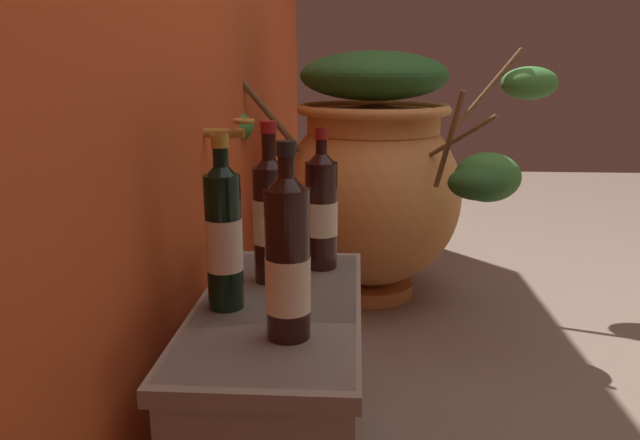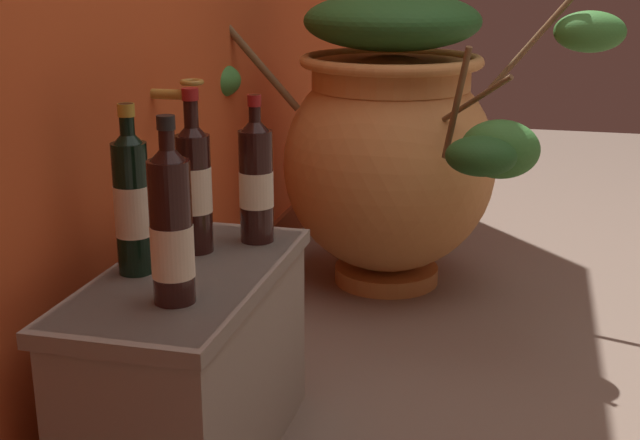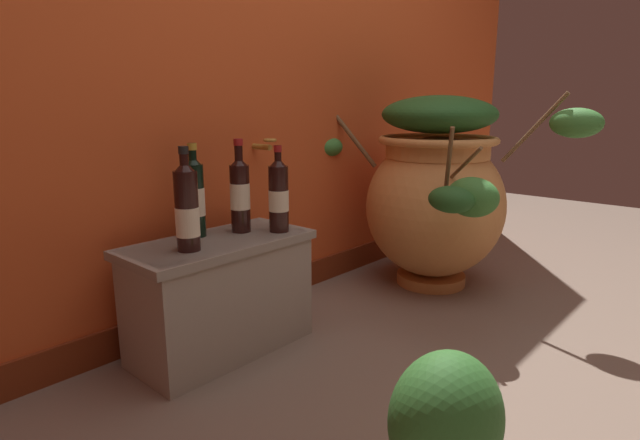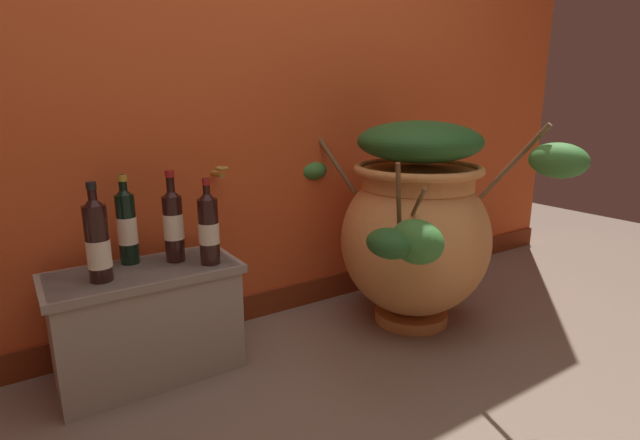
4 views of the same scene
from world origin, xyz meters
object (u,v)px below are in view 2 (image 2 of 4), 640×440
object	(u,v)px
wine_bottle_left	(256,178)
wine_bottle_middle	(194,182)
wine_bottle_right	(171,226)
terracotta_urn	(392,139)
wine_bottle_back	(132,199)

from	to	relation	value
wine_bottle_left	wine_bottle_middle	xyz separation A→B (m)	(-0.10, 0.10, 0.01)
wine_bottle_left	wine_bottle_right	distance (m)	0.37
terracotta_urn	wine_bottle_middle	bearing A→B (deg)	166.07
wine_bottle_left	wine_bottle_right	world-z (taller)	wine_bottle_right
wine_bottle_right	wine_bottle_back	world-z (taller)	wine_bottle_right
wine_bottle_middle	wine_bottle_right	xyz separation A→B (m)	(-0.27, -0.07, -0.01)
wine_bottle_right	terracotta_urn	bearing A→B (deg)	-8.03
terracotta_urn	wine_bottle_back	world-z (taller)	terracotta_urn
terracotta_urn	wine_bottle_right	xyz separation A→B (m)	(-1.27, 0.18, 0.09)
wine_bottle_middle	wine_bottle_back	distance (m)	0.16
terracotta_urn	wine_bottle_middle	size ratio (longest dim) A/B	3.65
terracotta_urn	wine_bottle_right	distance (m)	1.29
wine_bottle_middle	wine_bottle_right	world-z (taller)	wine_bottle_middle
terracotta_urn	wine_bottle_middle	xyz separation A→B (m)	(-1.00, 0.25, 0.09)
wine_bottle_left	wine_bottle_middle	size ratio (longest dim) A/B	0.93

